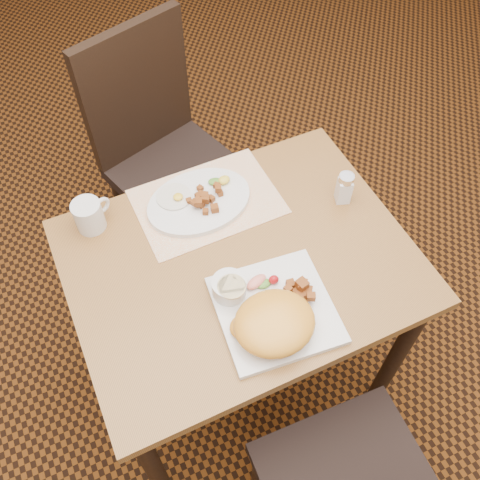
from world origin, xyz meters
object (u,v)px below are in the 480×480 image
(chair_far, at_px, (162,146))
(plate_square, at_px, (275,310))
(table, at_px, (241,281))
(salt_shaker, at_px, (344,188))
(plate_oval, at_px, (199,202))
(coffee_mug, at_px, (89,215))

(chair_far, relative_size, plate_square, 3.46)
(table, bearing_deg, chair_far, 89.23)
(table, xyz_separation_m, salt_shaker, (0.35, 0.06, 0.16))
(plate_square, bearing_deg, plate_oval, 95.53)
(plate_oval, relative_size, salt_shaker, 3.05)
(salt_shaker, bearing_deg, plate_oval, 157.35)
(table, distance_m, coffee_mug, 0.45)
(plate_oval, height_order, coffee_mug, coffee_mug)
(chair_far, distance_m, coffee_mug, 0.60)
(plate_square, distance_m, plate_oval, 0.40)
(chair_far, bearing_deg, plate_square, 72.61)
(table, distance_m, chair_far, 0.71)
(table, distance_m, plate_square, 0.21)
(chair_far, distance_m, plate_oval, 0.53)
(plate_oval, height_order, salt_shaker, salt_shaker)
(table, bearing_deg, salt_shaker, 10.45)
(plate_square, xyz_separation_m, plate_oval, (-0.04, 0.40, 0.00))
(plate_square, bearing_deg, chair_far, 90.14)
(table, relative_size, plate_square, 3.21)
(table, bearing_deg, plate_square, -86.26)
(coffee_mug, bearing_deg, plate_square, -53.47)
(chair_far, distance_m, plate_square, 0.90)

